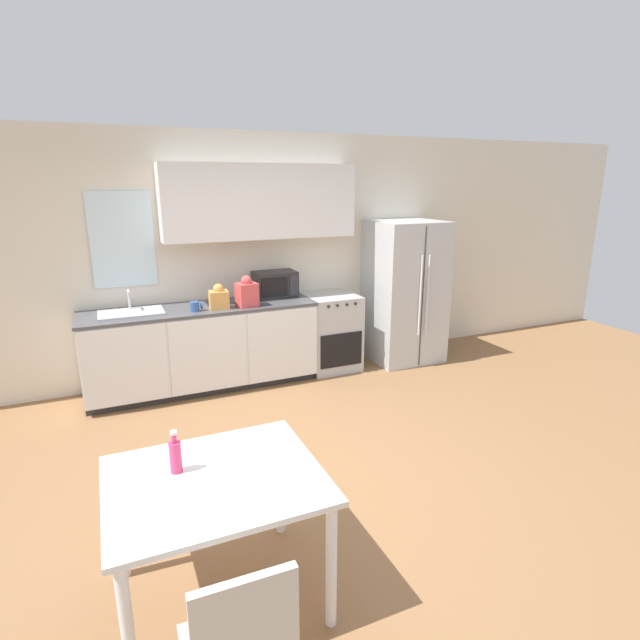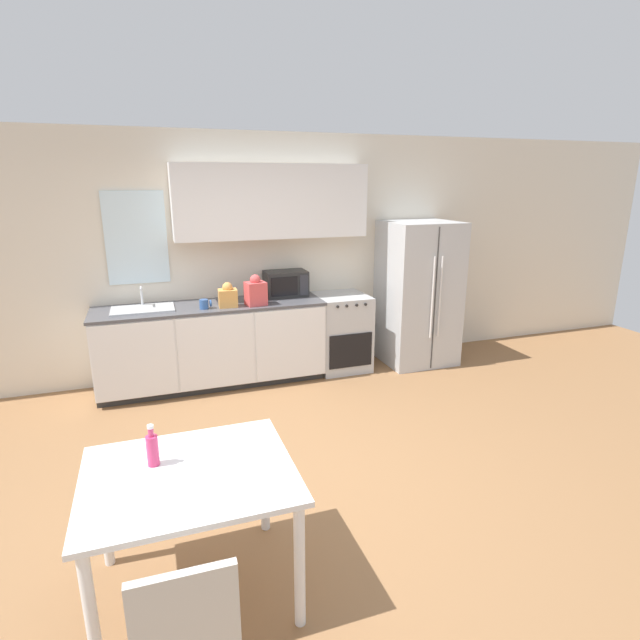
{
  "view_description": "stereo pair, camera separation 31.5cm",
  "coord_description": "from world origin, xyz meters",
  "views": [
    {
      "loc": [
        -1.11,
        -3.1,
        2.18
      ],
      "look_at": [
        0.51,
        0.59,
        1.05
      ],
      "focal_mm": 28.0,
      "sensor_mm": 36.0,
      "label": 1
    },
    {
      "loc": [
        -0.82,
        -3.22,
        2.18
      ],
      "look_at": [
        0.51,
        0.59,
        1.05
      ],
      "focal_mm": 28.0,
      "sensor_mm": 36.0,
      "label": 2
    }
  ],
  "objects": [
    {
      "name": "grocery_bag_0",
      "position": [
        -0.06,
        1.9,
        1.02
      ],
      "size": [
        0.2,
        0.17,
        0.26
      ],
      "rotation": [
        0.0,
        0.0,
        -0.06
      ],
      "color": "#DB994C",
      "rests_on": "kitchen_counter"
    },
    {
      "name": "microwave",
      "position": [
        0.65,
        2.19,
        1.05
      ],
      "size": [
        0.47,
        0.31,
        0.29
      ],
      "color": "#282828",
      "rests_on": "kitchen_counter"
    },
    {
      "name": "kitchen_counter",
      "position": [
        -0.22,
        2.05,
        0.46
      ],
      "size": [
        2.42,
        0.67,
        0.9
      ],
      "color": "#333333",
      "rests_on": "ground_plane"
    },
    {
      "name": "ground_plane",
      "position": [
        0.0,
        0.0,
        0.0
      ],
      "size": [
        12.0,
        12.0,
        0.0
      ],
      "primitive_type": "plane",
      "color": "olive"
    },
    {
      "name": "oven_range",
      "position": [
        1.28,
        2.05,
        0.45
      ],
      "size": [
        0.6,
        0.65,
        0.89
      ],
      "color": "#B7BABC",
      "rests_on": "ground_plane"
    },
    {
      "name": "kitchen_sink",
      "position": [
        -0.91,
        2.05,
        0.92
      ],
      "size": [
        0.62,
        0.39,
        0.22
      ],
      "color": "#B7BABC",
      "rests_on": "kitchen_counter"
    },
    {
      "name": "drink_bottle",
      "position": [
        -0.88,
        -0.75,
        0.83
      ],
      "size": [
        0.06,
        0.06,
        0.23
      ],
      "color": "#DB386B",
      "rests_on": "dining_table"
    },
    {
      "name": "grocery_bag_1",
      "position": [
        0.24,
        1.88,
        1.05
      ],
      "size": [
        0.23,
        0.2,
        0.33
      ],
      "rotation": [
        0.0,
        0.0,
        0.16
      ],
      "color": "#D14C4C",
      "rests_on": "kitchen_counter"
    },
    {
      "name": "coffee_mug",
      "position": [
        -0.3,
        1.89,
        0.95
      ],
      "size": [
        0.13,
        0.09,
        0.1
      ],
      "color": "#335999",
      "rests_on": "kitchen_counter"
    },
    {
      "name": "wall_back",
      "position": [
        0.1,
        2.36,
        1.48
      ],
      "size": [
        12.0,
        0.38,
        2.7
      ],
      "color": "beige",
      "rests_on": "ground_plane"
    },
    {
      "name": "refrigerator",
      "position": [
        2.26,
        1.99,
        0.86
      ],
      "size": [
        0.84,
        0.81,
        1.72
      ],
      "color": "silver",
      "rests_on": "ground_plane"
    },
    {
      "name": "dining_table",
      "position": [
        -0.72,
        -0.88,
        0.64
      ],
      "size": [
        1.06,
        0.89,
        0.74
      ],
      "color": "white",
      "rests_on": "ground_plane"
    }
  ]
}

